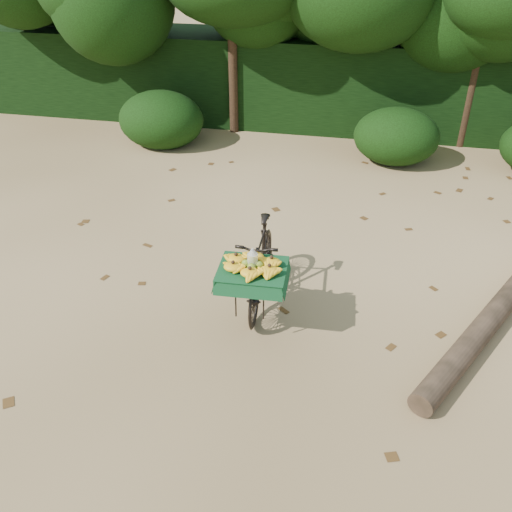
# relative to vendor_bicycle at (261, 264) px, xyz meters

# --- Properties ---
(ground) EXTENTS (80.00, 80.00, 0.00)m
(ground) POSITION_rel_vendor_bicycle_xyz_m (0.05, 0.37, -0.50)
(ground) COLOR tan
(ground) RESTS_ON ground
(vendor_bicycle) EXTENTS (0.73, 1.73, 0.99)m
(vendor_bicycle) POSITION_rel_vendor_bicycle_xyz_m (0.00, 0.00, 0.00)
(vendor_bicycle) COLOR black
(vendor_bicycle) RESTS_ON ground
(fallen_log) EXTENTS (1.92, 3.15, 0.25)m
(fallen_log) POSITION_rel_vendor_bicycle_xyz_m (2.62, 0.07, -0.38)
(fallen_log) COLOR brown
(fallen_log) RESTS_ON ground
(hedge_backdrop) EXTENTS (26.00, 1.80, 1.80)m
(hedge_backdrop) POSITION_rel_vendor_bicycle_xyz_m (0.05, 6.67, 0.40)
(hedge_backdrop) COLOR black
(hedge_backdrop) RESTS_ON ground
(tree_row) EXTENTS (14.50, 2.00, 4.00)m
(tree_row) POSITION_rel_vendor_bicycle_xyz_m (-0.60, 5.87, 1.50)
(tree_row) COLOR black
(tree_row) RESTS_ON ground
(bush_clumps) EXTENTS (8.80, 1.70, 0.90)m
(bush_clumps) POSITION_rel_vendor_bicycle_xyz_m (0.55, 4.67, -0.05)
(bush_clumps) COLOR black
(bush_clumps) RESTS_ON ground
(leaf_litter) EXTENTS (7.00, 7.30, 0.01)m
(leaf_litter) POSITION_rel_vendor_bicycle_xyz_m (0.05, 1.02, -0.50)
(leaf_litter) COLOR #4E3114
(leaf_litter) RESTS_ON ground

